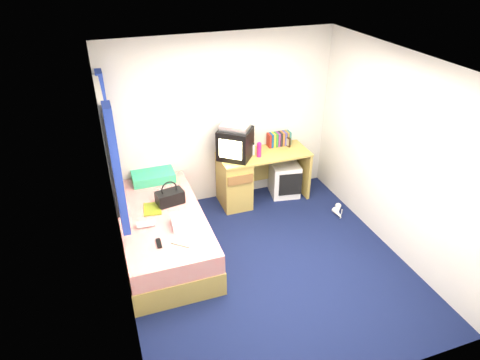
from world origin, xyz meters
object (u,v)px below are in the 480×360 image
object	(u,v)px
crt_tv	(235,144)
vcr	(235,127)
towel	(186,221)
storage_cube	(284,179)
magazine	(152,209)
colour_swatch_fan	(181,244)
handbag	(170,197)
desk	(245,177)
aerosol_can	(253,150)
bed	(163,233)
water_bottle	(146,224)
pink_water_bottle	(259,150)
white_heels	(338,212)
pillow	(153,176)
picture_frame	(287,142)
remote_control	(159,243)

from	to	relation	value
crt_tv	vcr	xyz separation A→B (m)	(0.00, 0.00, 0.25)
towel	storage_cube	bearing A→B (deg)	31.12
magazine	colour_swatch_fan	size ratio (longest dim) A/B	1.27
crt_tv	handbag	distance (m)	1.21
magazine	colour_swatch_fan	bearing A→B (deg)	-76.96
vcr	crt_tv	bearing A→B (deg)	-91.31
vcr	handbag	size ratio (longest dim) A/B	1.05
vcr	handbag	world-z (taller)	vcr
desk	aerosol_can	distance (m)	0.44
bed	vcr	world-z (taller)	vcr
vcr	water_bottle	xyz separation A→B (m)	(-1.40, -0.94, -0.63)
water_bottle	bed	bearing A→B (deg)	43.26
crt_tv	water_bottle	bearing A→B (deg)	-108.57
pink_water_bottle	desk	bearing A→B (deg)	153.93
aerosol_can	white_heels	distance (m)	1.49
aerosol_can	handbag	bearing A→B (deg)	-158.03
crt_tv	pink_water_bottle	world-z (taller)	crt_tv
aerosol_can	colour_swatch_fan	distance (m)	1.96
pillow	aerosol_can	bearing A→B (deg)	-4.85
storage_cube	picture_frame	world-z (taller)	picture_frame
pillow	handbag	world-z (taller)	handbag
crt_tv	white_heels	world-z (taller)	crt_tv
bed	remote_control	size ratio (longest dim) A/B	12.50
pink_water_bottle	magazine	size ratio (longest dim) A/B	0.70
pillow	storage_cube	distance (m)	1.96
aerosol_can	picture_frame	bearing A→B (deg)	9.89
colour_swatch_fan	remote_control	world-z (taller)	remote_control
magazine	white_heels	size ratio (longest dim) A/B	0.87
pillow	vcr	bearing A→B (deg)	-5.56
remote_control	white_heels	size ratio (longest dim) A/B	0.50
towel	magazine	size ratio (longest dim) A/B	1.16
vcr	aerosol_can	world-z (taller)	vcr
aerosol_can	bed	bearing A→B (deg)	-153.43
desk	water_bottle	xyz separation A→B (m)	(-1.55, -0.93, 0.17)
desk	pink_water_bottle	bearing A→B (deg)	-26.07
storage_cube	remote_control	xyz separation A→B (m)	(-2.10, -1.29, 0.30)
crt_tv	towel	size ratio (longest dim) A/B	1.78
pillow	storage_cube	xyz separation A→B (m)	(1.92, -0.12, -0.35)
towel	white_heels	world-z (taller)	towel
aerosol_can	white_heels	size ratio (longest dim) A/B	0.50
desk	colour_swatch_fan	bearing A→B (deg)	-132.00
picture_frame	water_bottle	distance (m)	2.48
picture_frame	magazine	world-z (taller)	picture_frame
vcr	pink_water_bottle	xyz separation A→B (m)	(0.32, -0.09, -0.36)
towel	colour_swatch_fan	bearing A→B (deg)	-111.97
pink_water_bottle	white_heels	size ratio (longest dim) A/B	0.61
water_bottle	vcr	bearing A→B (deg)	33.67
pillow	water_bottle	size ratio (longest dim) A/B	2.81
desk	storage_cube	distance (m)	0.65
storage_cube	aerosol_can	size ratio (longest dim) A/B	3.17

